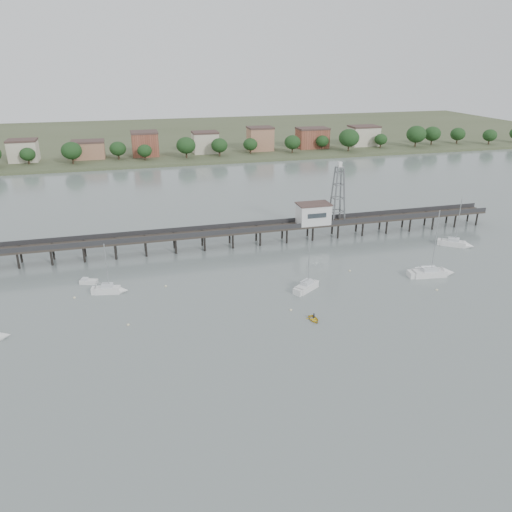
{
  "coord_description": "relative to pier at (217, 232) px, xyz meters",
  "views": [
    {
      "loc": [
        -20.74,
        -53.97,
        43.79
      ],
      "look_at": [
        5.02,
        42.0,
        4.0
      ],
      "focal_mm": 35.0,
      "sensor_mm": 36.0,
      "label": 1
    }
  ],
  "objects": [
    {
      "name": "ground_plane",
      "position": [
        0.0,
        -60.0,
        -3.79
      ],
      "size": [
        500.0,
        500.0,
        0.0
      ],
      "primitive_type": "plane",
      "color": "slate",
      "rests_on": "ground"
    },
    {
      "name": "pier",
      "position": [
        0.0,
        0.0,
        0.0
      ],
      "size": [
        150.0,
        5.0,
        5.5
      ],
      "color": "#2D2823",
      "rests_on": "ground"
    },
    {
      "name": "pier_building",
      "position": [
        25.0,
        0.0,
        2.87
      ],
      "size": [
        8.4,
        5.4,
        5.3
      ],
      "color": "silver",
      "rests_on": "ground"
    },
    {
      "name": "lattice_tower",
      "position": [
        31.5,
        0.0,
        7.31
      ],
      "size": [
        3.2,
        3.2,
        15.5
      ],
      "color": "slate",
      "rests_on": "ground"
    },
    {
      "name": "sailboat_e",
      "position": [
        57.77,
        -15.14,
        -3.15
      ],
      "size": [
        7.53,
        6.52,
        12.86
      ],
      "rotation": [
        0.0,
        0.0,
        -0.66
      ],
      "color": "white",
      "rests_on": "ground"
    },
    {
      "name": "sailboat_d",
      "position": [
        42.06,
        -29.34,
        -3.16
      ],
      "size": [
        9.75,
        3.88,
        15.55
      ],
      "rotation": [
        0.0,
        0.0,
        -0.12
      ],
      "color": "white",
      "rests_on": "ground"
    },
    {
      "name": "sailboat_c",
      "position": [
        13.61,
        -28.2,
        -3.15
      ],
      "size": [
        7.26,
        5.92,
        12.22
      ],
      "rotation": [
        0.0,
        0.0,
        0.6
      ],
      "color": "white",
      "rests_on": "ground"
    },
    {
      "name": "sailboat_b",
      "position": [
        -25.2,
        -20.05,
        -3.14
      ],
      "size": [
        6.72,
        3.05,
        10.89
      ],
      "rotation": [
        0.0,
        0.0,
        -0.18
      ],
      "color": "white",
      "rests_on": "ground"
    },
    {
      "name": "white_tender",
      "position": [
        -30.01,
        -14.18,
        -3.37
      ],
      "size": [
        3.83,
        2.48,
        1.38
      ],
      "rotation": [
        0.0,
        0.0,
        -0.31
      ],
      "color": "white",
      "rests_on": "ground"
    },
    {
      "name": "yellow_dinghy",
      "position": [
        9.55,
        -40.84,
        -3.79
      ],
      "size": [
        2.13,
        0.82,
        2.91
      ],
      "primitive_type": "imported",
      "rotation": [
        0.0,
        0.0,
        0.11
      ],
      "color": "yellow",
      "rests_on": "ground"
    },
    {
      "name": "dinghy_occupant",
      "position": [
        9.55,
        -40.84,
        -3.79
      ],
      "size": [
        0.52,
        1.19,
        0.28
      ],
      "primitive_type": "imported",
      "rotation": [
        0.0,
        0.0,
        3.22
      ],
      "color": "black",
      "rests_on": "ground"
    },
    {
      "name": "mooring_buoys",
      "position": [
        0.08,
        -28.13,
        -3.71
      ],
      "size": [
        71.01,
        17.0,
        0.39
      ],
      "color": "beige",
      "rests_on": "ground"
    },
    {
      "name": "far_shore",
      "position": [
        0.36,
        179.58,
        -2.85
      ],
      "size": [
        500.0,
        170.0,
        10.4
      ],
      "color": "#475133",
      "rests_on": "ground"
    }
  ]
}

